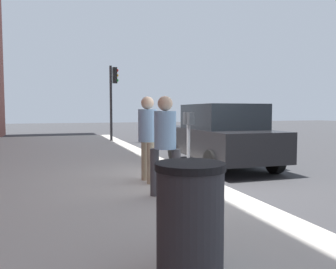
{
  "coord_description": "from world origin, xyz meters",
  "views": [
    {
      "loc": [
        -6.47,
        3.08,
        1.58
      ],
      "look_at": [
        0.58,
        0.72,
        1.06
      ],
      "focal_mm": 36.1,
      "sensor_mm": 36.0,
      "label": 1
    }
  ],
  "objects_px": {
    "pedestrian_at_meter": "(148,132)",
    "trash_bin": "(190,223)",
    "parked_sedan_near": "(220,135)",
    "pedestrian_bystander": "(165,138)",
    "traffic_signal": "(113,90)",
    "parking_meter": "(188,131)"
  },
  "relations": [
    {
      "from": "pedestrian_at_meter",
      "to": "trash_bin",
      "type": "height_order",
      "value": "pedestrian_at_meter"
    },
    {
      "from": "pedestrian_at_meter",
      "to": "parked_sedan_near",
      "type": "distance_m",
      "value": 3.38
    },
    {
      "from": "pedestrian_bystander",
      "to": "trash_bin",
      "type": "xyz_separation_m",
      "value": [
        -2.8,
        0.69,
        -0.47
      ]
    },
    {
      "from": "pedestrian_at_meter",
      "to": "parked_sedan_near",
      "type": "bearing_deg",
      "value": 34.61
    },
    {
      "from": "traffic_signal",
      "to": "trash_bin",
      "type": "height_order",
      "value": "traffic_signal"
    },
    {
      "from": "parking_meter",
      "to": "traffic_signal",
      "type": "xyz_separation_m",
      "value": [
        9.85,
        -0.05,
        1.41
      ]
    },
    {
      "from": "pedestrian_at_meter",
      "to": "traffic_signal",
      "type": "bearing_deg",
      "value": 81.84
    },
    {
      "from": "traffic_signal",
      "to": "trash_bin",
      "type": "distance_m",
      "value": 14.04
    },
    {
      "from": "pedestrian_bystander",
      "to": "parked_sedan_near",
      "type": "xyz_separation_m",
      "value": [
        3.26,
        -2.7,
        -0.23
      ]
    },
    {
      "from": "pedestrian_bystander",
      "to": "trash_bin",
      "type": "distance_m",
      "value": 2.92
    },
    {
      "from": "pedestrian_bystander",
      "to": "parked_sedan_near",
      "type": "height_order",
      "value": "pedestrian_bystander"
    },
    {
      "from": "pedestrian_at_meter",
      "to": "traffic_signal",
      "type": "distance_m",
      "value": 9.95
    },
    {
      "from": "traffic_signal",
      "to": "parked_sedan_near",
      "type": "bearing_deg",
      "value": -167.23
    },
    {
      "from": "traffic_signal",
      "to": "trash_bin",
      "type": "relative_size",
      "value": 3.56
    },
    {
      "from": "parked_sedan_near",
      "to": "trash_bin",
      "type": "xyz_separation_m",
      "value": [
        -6.05,
        3.39,
        -0.24
      ]
    },
    {
      "from": "trash_bin",
      "to": "parking_meter",
      "type": "bearing_deg",
      "value": -21.78
    },
    {
      "from": "pedestrian_at_meter",
      "to": "trash_bin",
      "type": "bearing_deg",
      "value": -102.95
    },
    {
      "from": "parking_meter",
      "to": "traffic_signal",
      "type": "distance_m",
      "value": 9.95
    },
    {
      "from": "pedestrian_bystander",
      "to": "parking_meter",
      "type": "bearing_deg",
      "value": -6.78
    },
    {
      "from": "pedestrian_bystander",
      "to": "trash_bin",
      "type": "relative_size",
      "value": 1.67
    },
    {
      "from": "pedestrian_bystander",
      "to": "traffic_signal",
      "type": "bearing_deg",
      "value": 25.76
    },
    {
      "from": "parking_meter",
      "to": "parked_sedan_near",
      "type": "relative_size",
      "value": 0.32
    }
  ]
}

